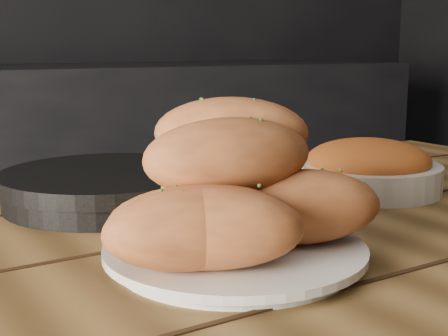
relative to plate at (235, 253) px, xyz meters
The scene contains 4 objects.
plate is the anchor object (origin of this frame).
bread_rolls 0.06m from the plate, 159.44° to the right, with size 0.30×0.27×0.14m.
skillet 0.28m from the plate, 93.12° to the left, with size 0.40×0.28×0.05m.
bowl 0.37m from the plate, 25.22° to the left, with size 0.21×0.21×0.08m.
Camera 1 is at (-0.37, -0.17, 0.95)m, focal length 50.00 mm.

